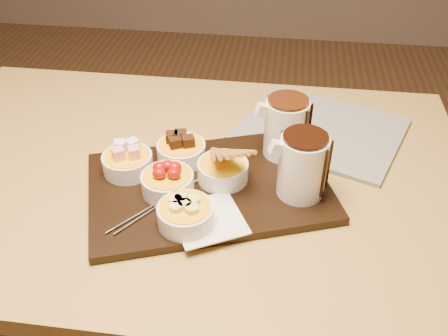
# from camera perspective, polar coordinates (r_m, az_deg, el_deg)

# --- Properties ---
(dining_table) EXTENTS (1.20, 0.80, 0.75)m
(dining_table) POSITION_cam_1_polar(r_m,az_deg,el_deg) (1.11, -4.80, -4.17)
(dining_table) COLOR #AF8841
(dining_table) RESTS_ON ground
(serving_board) EXTENTS (0.53, 0.44, 0.02)m
(serving_board) POSITION_cam_1_polar(r_m,az_deg,el_deg) (0.98, -1.74, -2.22)
(serving_board) COLOR black
(serving_board) RESTS_ON dining_table
(napkin) EXTENTS (0.16, 0.16, 0.00)m
(napkin) POSITION_cam_1_polar(r_m,az_deg,el_deg) (0.90, -1.82, -5.88)
(napkin) COLOR white
(napkin) RESTS_ON serving_board
(bowl_marshmallows) EXTENTS (0.10, 0.10, 0.04)m
(bowl_marshmallows) POSITION_cam_1_polar(r_m,az_deg,el_deg) (1.01, -10.94, 0.55)
(bowl_marshmallows) COLOR white
(bowl_marshmallows) RESTS_ON serving_board
(bowl_cake) EXTENTS (0.10, 0.10, 0.04)m
(bowl_cake) POSITION_cam_1_polar(r_m,az_deg,el_deg) (1.03, -4.90, 1.82)
(bowl_cake) COLOR white
(bowl_cake) RESTS_ON serving_board
(bowl_strawberries) EXTENTS (0.10, 0.10, 0.04)m
(bowl_strawberries) POSITION_cam_1_polar(r_m,az_deg,el_deg) (0.95, -6.46, -1.75)
(bowl_strawberries) COLOR white
(bowl_strawberries) RESTS_ON serving_board
(bowl_biscotti) EXTENTS (0.10, 0.10, 0.04)m
(bowl_biscotti) POSITION_cam_1_polar(r_m,az_deg,el_deg) (0.97, -0.15, -0.35)
(bowl_biscotti) COLOR white
(bowl_biscotti) RESTS_ON serving_board
(bowl_bananas) EXTENTS (0.10, 0.10, 0.04)m
(bowl_bananas) POSITION_cam_1_polar(r_m,az_deg,el_deg) (0.88, -4.41, -5.41)
(bowl_bananas) COLOR white
(bowl_bananas) RESTS_ON serving_board
(pitcher_dark_chocolate) EXTENTS (0.11, 0.11, 0.12)m
(pitcher_dark_chocolate) POSITION_cam_1_polar(r_m,az_deg,el_deg) (0.93, 8.95, 0.19)
(pitcher_dark_chocolate) COLOR silver
(pitcher_dark_chocolate) RESTS_ON serving_board
(pitcher_milk_chocolate) EXTENTS (0.11, 0.11, 0.12)m
(pitcher_milk_chocolate) POSITION_cam_1_polar(r_m,az_deg,el_deg) (1.03, 7.09, 4.56)
(pitcher_milk_chocolate) COLOR silver
(pitcher_milk_chocolate) RESTS_ON serving_board
(fondue_skewers) EXTENTS (0.22, 0.18, 0.01)m
(fondue_skewers) POSITION_cam_1_polar(r_m,az_deg,el_deg) (0.94, -6.82, -3.50)
(fondue_skewers) COLOR silver
(fondue_skewers) RESTS_ON serving_board
(newspaper) EXTENTS (0.43, 0.39, 0.01)m
(newspaper) POSITION_cam_1_polar(r_m,az_deg,el_deg) (1.17, 10.94, 4.36)
(newspaper) COLOR beige
(newspaper) RESTS_ON dining_table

